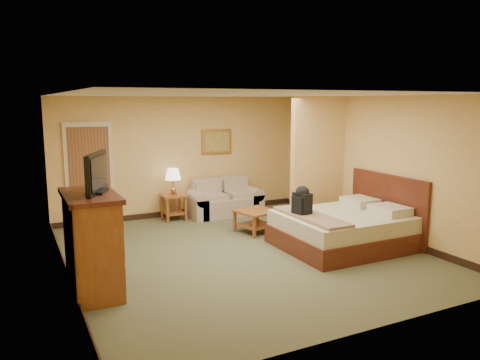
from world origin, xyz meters
TOP-DOWN VIEW (x-y plane):
  - floor at (0.00, 0.00)m, footprint 6.00×6.00m
  - ceiling at (0.00, 0.00)m, footprint 6.00×6.00m
  - back_wall at (0.00, 3.00)m, footprint 5.50×0.02m
  - left_wall at (-2.75, 0.00)m, footprint 0.02×6.00m
  - right_wall at (2.75, 0.00)m, footprint 0.02×6.00m
  - partition at (2.15, 0.93)m, footprint 1.20×0.15m
  - door at (-1.95, 2.96)m, footprint 0.94×0.16m
  - baseboard at (0.00, 2.99)m, footprint 5.50×0.02m
  - loveseat at (0.84, 2.57)m, footprint 1.61×0.75m
  - side_table at (-0.31, 2.65)m, footprint 0.50×0.50m
  - table_lamp at (-0.31, 2.65)m, footprint 0.34×0.34m
  - coffee_table at (0.80, 1.01)m, footprint 0.81×0.81m
  - wall_picture at (0.84, 2.97)m, footprint 0.72×0.04m
  - dresser at (-2.48, -0.56)m, footprint 0.66×1.25m
  - tv at (-2.38, -0.56)m, footprint 0.41×0.80m
  - bed at (1.81, -0.46)m, footprint 2.19×1.86m
  - backpack at (0.98, -0.29)m, footprint 0.25×0.33m

SIDE VIEW (x-z plane):
  - floor at x=0.00m, z-range 0.00..0.00m
  - baseboard at x=0.00m, z-range 0.00..0.12m
  - loveseat at x=0.84m, z-range -0.14..0.67m
  - coffee_table at x=0.80m, z-range 0.09..0.53m
  - bed at x=1.81m, z-range -0.28..0.93m
  - side_table at x=-0.31m, z-range 0.09..0.63m
  - dresser at x=-2.48m, z-range 0.01..1.34m
  - backpack at x=0.98m, z-range 0.60..1.12m
  - table_lamp at x=-0.31m, z-range 0.69..1.25m
  - door at x=-1.95m, z-range -0.02..2.08m
  - back_wall at x=0.00m, z-range 0.00..2.60m
  - left_wall at x=-2.75m, z-range 0.00..2.60m
  - right_wall at x=2.75m, z-range 0.00..2.60m
  - partition at x=2.15m, z-range 0.00..2.60m
  - tv at x=-2.38m, z-range 1.32..1.84m
  - wall_picture at x=0.84m, z-range 1.32..1.88m
  - ceiling at x=0.00m, z-range 2.60..2.60m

